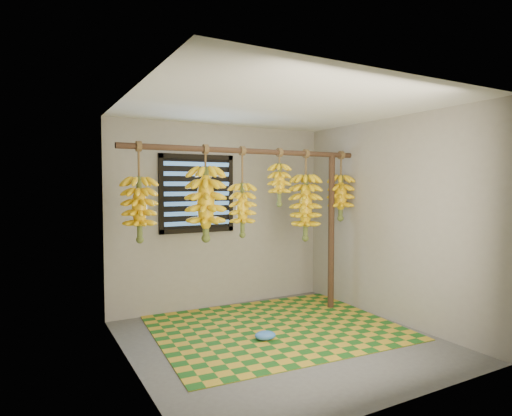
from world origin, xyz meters
TOP-DOWN VIEW (x-y plane):
  - floor at (0.00, 0.00)m, footprint 3.00×3.00m
  - ceiling at (0.00, 0.00)m, footprint 3.00×3.00m
  - wall_back at (0.00, 1.50)m, footprint 3.00×0.01m
  - wall_left at (-1.50, 0.00)m, footprint 0.01×3.00m
  - wall_right at (1.50, 0.00)m, footprint 0.01×3.00m
  - window at (-0.35, 1.48)m, footprint 1.00×0.04m
  - hanging_pole at (0.00, 0.70)m, footprint 3.00×0.06m
  - support_post at (1.20, 0.70)m, footprint 0.08×0.08m
  - woven_mat at (0.16, 0.37)m, footprint 2.76×2.27m
  - plastic_bag at (-0.15, 0.08)m, footprint 0.26×0.22m
  - banana_bunch_a at (-1.27, 0.70)m, footprint 0.34×0.34m
  - banana_bunch_b at (-0.55, 0.70)m, footprint 0.40×0.40m
  - banana_bunch_c at (-0.10, 0.70)m, footprint 0.30×0.30m
  - banana_bunch_d at (0.40, 0.70)m, footprint 0.27×0.27m
  - banana_bunch_e at (0.79, 0.70)m, footprint 0.39×0.39m
  - banana_bunch_f at (1.35, 0.70)m, footprint 0.32×0.32m

SIDE VIEW (x-z plane):
  - floor at x=0.00m, z-range -0.01..0.00m
  - woven_mat at x=0.16m, z-range 0.00..0.01m
  - plastic_bag at x=-0.15m, z-range 0.01..0.10m
  - support_post at x=1.20m, z-range 0.00..2.00m
  - wall_back at x=0.00m, z-range 0.00..2.40m
  - wall_left at x=-1.50m, z-range 0.00..2.40m
  - wall_right at x=1.50m, z-range 0.00..2.40m
  - banana_bunch_c at x=-0.10m, z-range 0.81..1.84m
  - banana_bunch_e at x=0.79m, z-range 0.77..1.90m
  - banana_bunch_a at x=-1.27m, z-range 0.85..1.87m
  - banana_bunch_b at x=-0.55m, z-range 0.88..1.93m
  - banana_bunch_f at x=1.35m, z-range 1.00..1.90m
  - window at x=-0.35m, z-range 1.00..2.00m
  - banana_bunch_d at x=0.40m, z-range 1.27..1.96m
  - hanging_pole at x=0.00m, z-range 1.97..2.03m
  - ceiling at x=0.00m, z-range 2.40..2.41m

